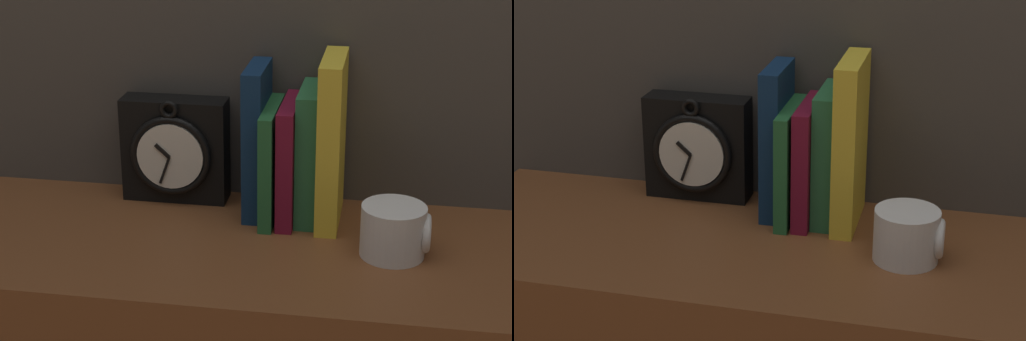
# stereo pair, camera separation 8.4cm
# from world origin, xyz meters

# --- Properties ---
(clock) EXTENTS (0.17, 0.07, 0.18)m
(clock) POSITION_xyz_m (-0.16, 0.15, 0.96)
(clock) COLOR black
(clock) RESTS_ON bookshelf
(book_slot0_navy) EXTENTS (0.03, 0.12, 0.24)m
(book_slot0_navy) POSITION_xyz_m (-0.02, 0.12, 1.00)
(book_slot0_navy) COLOR navy
(book_slot0_navy) RESTS_ON bookshelf
(book_slot1_green) EXTENTS (0.02, 0.14, 0.18)m
(book_slot1_green) POSITION_xyz_m (0.01, 0.11, 0.97)
(book_slot1_green) COLOR #246535
(book_slot1_green) RESTS_ON bookshelf
(book_slot2_maroon) EXTENTS (0.03, 0.14, 0.19)m
(book_slot2_maroon) POSITION_xyz_m (0.03, 0.11, 0.97)
(book_slot2_maroon) COLOR maroon
(book_slot2_maroon) RESTS_ON bookshelf
(book_slot3_green) EXTENTS (0.03, 0.12, 0.21)m
(book_slot3_green) POSITION_xyz_m (0.06, 0.12, 0.98)
(book_slot3_green) COLOR #286C42
(book_slot3_green) RESTS_ON bookshelf
(book_slot4_yellow) EXTENTS (0.03, 0.14, 0.26)m
(book_slot4_yellow) POSITION_xyz_m (0.10, 0.11, 1.01)
(book_slot4_yellow) COLOR yellow
(book_slot4_yellow) RESTS_ON bookshelf
(mug) EXTENTS (0.10, 0.09, 0.08)m
(mug) POSITION_xyz_m (0.20, 0.00, 0.92)
(mug) COLOR white
(mug) RESTS_ON bookshelf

